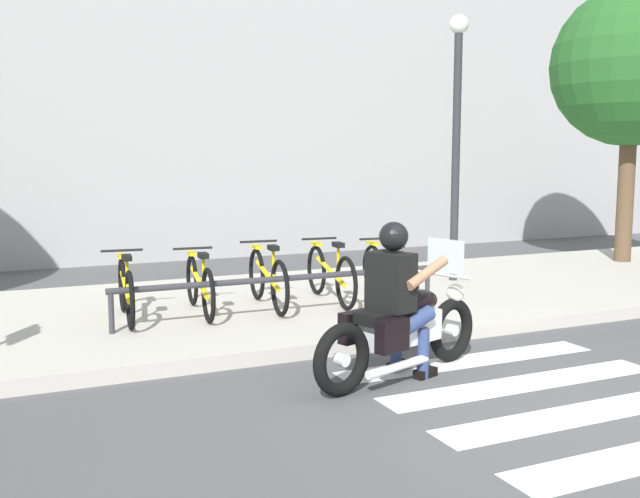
{
  "coord_description": "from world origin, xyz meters",
  "views": [
    {
      "loc": [
        -4.08,
        -4.16,
        2.01
      ],
      "look_at": [
        -1.13,
        2.3,
        1.1
      ],
      "focal_mm": 41.03,
      "sensor_mm": 36.0,
      "label": 1
    }
  ],
  "objects_px": {
    "bicycle_1": "(200,285)",
    "bicycle_4": "(389,271)",
    "motorcycle": "(402,328)",
    "tree_near_rack": "(632,67)",
    "bicycle_2": "(268,279)",
    "bike_rack": "(284,281)",
    "bicycle_3": "(330,274)",
    "street_lamp": "(457,125)",
    "bicycle_0": "(126,290)",
    "rider": "(397,289)"
  },
  "relations": [
    {
      "from": "motorcycle",
      "to": "bicycle_1",
      "type": "relative_size",
      "value": 1.23
    },
    {
      "from": "tree_near_rack",
      "to": "bike_rack",
      "type": "bearing_deg",
      "value": -166.58
    },
    {
      "from": "bicycle_1",
      "to": "bicycle_4",
      "type": "distance_m",
      "value": 2.56
    },
    {
      "from": "street_lamp",
      "to": "rider",
      "type": "bearing_deg",
      "value": -131.09
    },
    {
      "from": "bicycle_1",
      "to": "tree_near_rack",
      "type": "height_order",
      "value": "tree_near_rack"
    },
    {
      "from": "bicycle_2",
      "to": "bicycle_3",
      "type": "xyz_separation_m",
      "value": [
        0.85,
        0.0,
        -0.0
      ]
    },
    {
      "from": "tree_near_rack",
      "to": "bicycle_4",
      "type": "bearing_deg",
      "value": -168.07
    },
    {
      "from": "bicycle_4",
      "to": "bike_rack",
      "type": "relative_size",
      "value": 0.42
    },
    {
      "from": "motorcycle",
      "to": "bike_rack",
      "type": "relative_size",
      "value": 0.52
    },
    {
      "from": "rider",
      "to": "tree_near_rack",
      "type": "height_order",
      "value": "tree_near_rack"
    },
    {
      "from": "bicycle_4",
      "to": "bicycle_1",
      "type": "bearing_deg",
      "value": -180.0
    },
    {
      "from": "bicycle_0",
      "to": "rider",
      "type": "bearing_deg",
      "value": -54.95
    },
    {
      "from": "motorcycle",
      "to": "bicycle_4",
      "type": "bearing_deg",
      "value": 62.46
    },
    {
      "from": "bicycle_0",
      "to": "motorcycle",
      "type": "bearing_deg",
      "value": -53.69
    },
    {
      "from": "rider",
      "to": "bicycle_1",
      "type": "height_order",
      "value": "rider"
    },
    {
      "from": "rider",
      "to": "bicycle_0",
      "type": "xyz_separation_m",
      "value": [
        -1.92,
        2.74,
        -0.32
      ]
    },
    {
      "from": "bike_rack",
      "to": "tree_near_rack",
      "type": "bearing_deg",
      "value": 13.42
    },
    {
      "from": "bicycle_2",
      "to": "tree_near_rack",
      "type": "bearing_deg",
      "value": 9.14
    },
    {
      "from": "street_lamp",
      "to": "bicycle_0",
      "type": "bearing_deg",
      "value": -171.43
    },
    {
      "from": "bicycle_0",
      "to": "bicycle_2",
      "type": "xyz_separation_m",
      "value": [
        1.71,
        -0.0,
        0.01
      ]
    },
    {
      "from": "rider",
      "to": "bicycle_2",
      "type": "relative_size",
      "value": 0.83
    },
    {
      "from": "rider",
      "to": "bike_rack",
      "type": "distance_m",
      "value": 2.21
    },
    {
      "from": "street_lamp",
      "to": "bike_rack",
      "type": "bearing_deg",
      "value": -158.2
    },
    {
      "from": "bicycle_2",
      "to": "bicycle_3",
      "type": "relative_size",
      "value": 0.99
    },
    {
      "from": "bicycle_0",
      "to": "tree_near_rack",
      "type": "relative_size",
      "value": 0.33
    },
    {
      "from": "bicycle_4",
      "to": "tree_near_rack",
      "type": "distance_m",
      "value": 6.31
    },
    {
      "from": "bicycle_3",
      "to": "street_lamp",
      "type": "relative_size",
      "value": 0.43
    },
    {
      "from": "bicycle_2",
      "to": "bicycle_4",
      "type": "height_order",
      "value": "bicycle_2"
    },
    {
      "from": "rider",
      "to": "tree_near_rack",
      "type": "distance_m",
      "value": 8.38
    },
    {
      "from": "bicycle_1",
      "to": "street_lamp",
      "type": "distance_m",
      "value": 4.61
    },
    {
      "from": "bicycle_2",
      "to": "bicycle_3",
      "type": "distance_m",
      "value": 0.85
    },
    {
      "from": "bicycle_4",
      "to": "bike_rack",
      "type": "bearing_deg",
      "value": -161.99
    },
    {
      "from": "motorcycle",
      "to": "bicycle_2",
      "type": "xyz_separation_m",
      "value": [
        -0.29,
        2.71,
        0.06
      ]
    },
    {
      "from": "street_lamp",
      "to": "motorcycle",
      "type": "bearing_deg",
      "value": -130.56
    },
    {
      "from": "tree_near_rack",
      "to": "street_lamp",
      "type": "bearing_deg",
      "value": -174.11
    },
    {
      "from": "motorcycle",
      "to": "tree_near_rack",
      "type": "xyz_separation_m",
      "value": [
        6.84,
        3.86,
        3.06
      ]
    },
    {
      "from": "motorcycle",
      "to": "bicycle_3",
      "type": "xyz_separation_m",
      "value": [
        0.56,
        2.71,
        0.05
      ]
    },
    {
      "from": "bicycle_0",
      "to": "bicycle_2",
      "type": "bearing_deg",
      "value": -0.0
    },
    {
      "from": "rider",
      "to": "bicycle_3",
      "type": "height_order",
      "value": "rider"
    },
    {
      "from": "street_lamp",
      "to": "tree_near_rack",
      "type": "relative_size",
      "value": 0.82
    },
    {
      "from": "bicycle_2",
      "to": "bike_rack",
      "type": "height_order",
      "value": "bicycle_2"
    },
    {
      "from": "rider",
      "to": "bicycle_1",
      "type": "bearing_deg",
      "value": 111.3
    },
    {
      "from": "bicycle_2",
      "to": "tree_near_rack",
      "type": "relative_size",
      "value": 0.35
    },
    {
      "from": "tree_near_rack",
      "to": "bicycle_0",
      "type": "bearing_deg",
      "value": -172.6
    },
    {
      "from": "motorcycle",
      "to": "bicycle_2",
      "type": "distance_m",
      "value": 2.73
    },
    {
      "from": "bicycle_3",
      "to": "tree_near_rack",
      "type": "xyz_separation_m",
      "value": [
        6.28,
        1.15,
        3.01
      ]
    },
    {
      "from": "motorcycle",
      "to": "street_lamp",
      "type": "distance_m",
      "value": 4.98
    },
    {
      "from": "bicycle_3",
      "to": "street_lamp",
      "type": "bearing_deg",
      "value": 17.29
    },
    {
      "from": "motorcycle",
      "to": "bicycle_0",
      "type": "relative_size",
      "value": 1.27
    },
    {
      "from": "bicycle_0",
      "to": "bicycle_1",
      "type": "distance_m",
      "value": 0.85
    }
  ]
}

